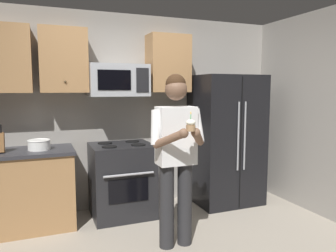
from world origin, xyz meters
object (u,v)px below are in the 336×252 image
Objects in this scene: oven_range at (122,180)px; microwave at (118,80)px; bowl_large_white at (39,144)px; person at (176,151)px; refrigerator at (226,140)px; cupcake at (191,125)px.

microwave is (0.00, 0.12, 1.26)m from oven_range.
person reaches higher than bowl_large_white.
refrigerator is 1.02× the size of person.
microwave is 1.22m from bowl_large_white.
oven_range is 1.19m from person.
bowl_large_white reaches higher than oven_range.
microwave is 2.93× the size of bowl_large_white.
oven_range is 3.69× the size of bowl_large_white.
microwave is 1.38m from person.
person is at bearing -140.51° from refrigerator.
person is 10.13× the size of cupcake.
oven_range is at bearing 103.46° from cupcake.
bowl_large_white is at bearing 179.26° from refrigerator.
cupcake reaches higher than oven_range.
refrigerator reaches higher than bowl_large_white.
refrigerator reaches higher than oven_range.
refrigerator is at bearing 39.49° from person.
person is (0.32, -1.13, -0.72)m from microwave.
cupcake is at bearing -46.11° from bowl_large_white.
bowl_large_white is (-2.46, 0.03, 0.08)m from refrigerator.
cupcake is (0.32, -1.34, 0.83)m from oven_range.
bowl_large_white is (-0.96, -0.13, -0.74)m from microwave.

